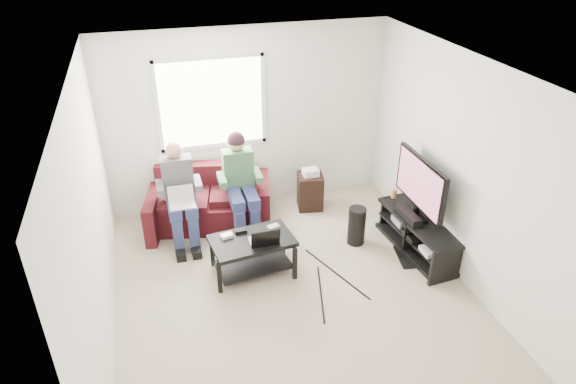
% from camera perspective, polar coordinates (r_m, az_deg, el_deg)
% --- Properties ---
extents(floor, '(4.50, 4.50, 0.00)m').
position_cam_1_polar(floor, '(6.07, 0.64, -11.14)').
color(floor, tan).
rests_on(floor, ground).
extents(ceiling, '(4.50, 4.50, 0.00)m').
position_cam_1_polar(ceiling, '(4.81, 0.81, 13.18)').
color(ceiling, white).
rests_on(ceiling, wall_back).
extents(wall_back, '(4.50, 0.00, 4.50)m').
position_cam_1_polar(wall_back, '(7.30, -4.44, 8.00)').
color(wall_back, silver).
rests_on(wall_back, floor).
extents(wall_front, '(4.50, 0.00, 4.50)m').
position_cam_1_polar(wall_front, '(3.67, 11.40, -17.30)').
color(wall_front, silver).
rests_on(wall_front, floor).
extents(wall_left, '(0.00, 4.50, 4.50)m').
position_cam_1_polar(wall_left, '(5.19, -20.99, -3.41)').
color(wall_left, silver).
rests_on(wall_left, floor).
extents(wall_right, '(0.00, 4.50, 4.50)m').
position_cam_1_polar(wall_right, '(6.14, 18.90, 2.18)').
color(wall_right, silver).
rests_on(wall_right, floor).
extents(window, '(1.48, 0.04, 1.28)m').
position_cam_1_polar(window, '(7.10, -8.50, 9.74)').
color(window, white).
rests_on(window, wall_back).
extents(sofa, '(1.85, 1.07, 0.79)m').
position_cam_1_polar(sofa, '(7.24, -8.69, -1.26)').
color(sofa, '#441114').
rests_on(sofa, floor).
extents(person_left, '(0.40, 0.70, 1.32)m').
position_cam_1_polar(person_left, '(6.76, -11.95, 0.20)').
color(person_left, navy).
rests_on(person_left, sofa).
extents(person_right, '(0.40, 0.71, 1.37)m').
position_cam_1_polar(person_right, '(6.83, -5.36, 1.62)').
color(person_right, navy).
rests_on(person_right, sofa).
extents(laptop_silver, '(0.36, 0.28, 0.24)m').
position_cam_1_polar(laptop_silver, '(6.56, -11.71, -1.02)').
color(laptop_silver, silver).
rests_on(laptop_silver, person_left).
extents(coffee_table, '(1.03, 0.71, 0.48)m').
position_cam_1_polar(coffee_table, '(6.18, -3.98, -6.18)').
color(coffee_table, black).
rests_on(coffee_table, floor).
extents(laptop_black, '(0.35, 0.26, 0.24)m').
position_cam_1_polar(laptop_black, '(6.00, -2.77, -4.52)').
color(laptop_black, black).
rests_on(laptop_black, coffee_table).
extents(controller_a, '(0.16, 0.12, 0.04)m').
position_cam_1_polar(controller_a, '(6.16, -6.82, -4.85)').
color(controller_a, silver).
rests_on(controller_a, coffee_table).
extents(controller_b, '(0.14, 0.09, 0.04)m').
position_cam_1_polar(controller_b, '(6.23, -5.29, -4.31)').
color(controller_b, black).
rests_on(controller_b, coffee_table).
extents(controller_c, '(0.16, 0.12, 0.04)m').
position_cam_1_polar(controller_c, '(6.27, -1.65, -3.91)').
color(controller_c, gray).
rests_on(controller_c, coffee_table).
extents(tv_stand, '(0.53, 1.41, 0.46)m').
position_cam_1_polar(tv_stand, '(6.82, 14.16, -4.87)').
color(tv_stand, black).
rests_on(tv_stand, floor).
extents(tv, '(0.12, 1.10, 0.81)m').
position_cam_1_polar(tv, '(6.54, 14.47, 0.78)').
color(tv, black).
rests_on(tv, tv_stand).
extents(soundbar, '(0.12, 0.50, 0.10)m').
position_cam_1_polar(soundbar, '(6.68, 13.17, -2.44)').
color(soundbar, black).
rests_on(soundbar, tv_stand).
extents(drink_cup, '(0.08, 0.08, 0.12)m').
position_cam_1_polar(drink_cup, '(7.10, 11.70, -0.15)').
color(drink_cup, '#A47746').
rests_on(drink_cup, tv_stand).
extents(console_white, '(0.30, 0.22, 0.06)m').
position_cam_1_polar(console_white, '(6.51, 15.92, -6.23)').
color(console_white, silver).
rests_on(console_white, tv_stand).
extents(console_grey, '(0.34, 0.26, 0.08)m').
position_cam_1_polar(console_grey, '(7.00, 13.07, -3.04)').
color(console_grey, gray).
rests_on(console_grey, tv_stand).
extents(console_black, '(0.38, 0.30, 0.07)m').
position_cam_1_polar(console_black, '(6.75, 14.44, -4.58)').
color(console_black, black).
rests_on(console_black, tv_stand).
extents(subwoofer, '(0.23, 0.23, 0.52)m').
position_cam_1_polar(subwoofer, '(6.80, 7.63, -3.74)').
color(subwoofer, black).
rests_on(subwoofer, floor).
extents(keyboard_floor, '(0.24, 0.49, 0.03)m').
position_cam_1_polar(keyboard_floor, '(6.76, 12.76, -7.04)').
color(keyboard_floor, black).
rests_on(keyboard_floor, floor).
extents(end_table, '(0.36, 0.36, 0.63)m').
position_cam_1_polar(end_table, '(7.53, 2.47, 0.20)').
color(end_table, black).
rests_on(end_table, floor).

